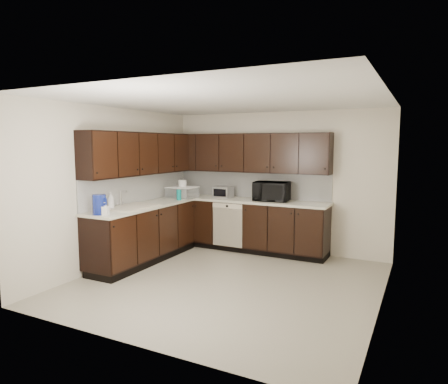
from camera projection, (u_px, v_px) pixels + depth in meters
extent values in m
plane|color=gray|center=(228.00, 282.00, 5.60)|extent=(4.00, 4.00, 0.00)
plane|color=white|center=(228.00, 101.00, 5.30)|extent=(4.00, 4.00, 0.00)
cube|color=beige|center=(277.00, 182.00, 7.22)|extent=(4.00, 0.02, 2.50)
cube|color=beige|center=(115.00, 187.00, 6.35)|extent=(0.02, 4.00, 2.50)
cube|color=beige|center=(385.00, 203.00, 4.55)|extent=(0.02, 4.00, 2.50)
cube|color=beige|center=(132.00, 217.00, 3.68)|extent=(4.00, 0.02, 2.50)
cube|color=black|center=(244.00, 226.00, 7.27)|extent=(3.00, 0.60, 0.90)
cube|color=black|center=(143.00, 234.00, 6.57)|extent=(0.60, 2.20, 0.90)
cube|color=black|center=(245.00, 247.00, 7.35)|extent=(3.00, 0.54, 0.10)
cube|color=black|center=(145.00, 258.00, 6.60)|extent=(0.54, 2.20, 0.10)
cube|color=beige|center=(245.00, 200.00, 7.22)|extent=(3.03, 0.63, 0.04)
cube|color=beige|center=(143.00, 206.00, 6.52)|extent=(0.63, 2.23, 0.04)
cube|color=silver|center=(251.00, 184.00, 7.44)|extent=(3.00, 0.02, 0.48)
cube|color=silver|center=(140.00, 188.00, 6.88)|extent=(0.02, 2.80, 0.48)
cube|color=black|center=(248.00, 153.00, 7.24)|extent=(3.00, 0.33, 0.70)
cube|color=black|center=(140.00, 154.00, 6.60)|extent=(0.33, 2.47, 0.70)
cube|color=beige|center=(228.00, 225.00, 7.10)|extent=(0.58, 0.02, 0.78)
cube|color=beige|center=(227.00, 206.00, 7.06)|extent=(0.58, 0.03, 0.08)
cylinder|color=black|center=(227.00, 206.00, 7.04)|extent=(0.04, 0.02, 0.04)
cube|color=beige|center=(132.00, 207.00, 6.24)|extent=(0.54, 0.82, 0.03)
cube|color=beige|center=(123.00, 215.00, 6.07)|extent=(0.42, 0.34, 0.16)
cube|color=beige|center=(140.00, 211.00, 6.43)|extent=(0.42, 0.34, 0.16)
cylinder|color=silver|center=(120.00, 198.00, 6.32)|extent=(0.03, 0.03, 0.26)
cylinder|color=silver|center=(123.00, 191.00, 6.29)|extent=(0.14, 0.02, 0.02)
cylinder|color=#B2B2B7|center=(123.00, 213.00, 6.07)|extent=(0.20, 0.20, 0.10)
imported|color=black|center=(271.00, 191.00, 6.98)|extent=(0.65, 0.47, 0.33)
imported|color=gray|center=(106.00, 209.00, 5.55)|extent=(0.10, 0.11, 0.18)
imported|color=gray|center=(111.00, 201.00, 6.07)|extent=(0.12, 0.12, 0.27)
cube|color=#B2B2B4|center=(223.00, 192.00, 7.41)|extent=(0.35, 0.28, 0.21)
cube|color=silver|center=(182.00, 192.00, 7.39)|extent=(0.54, 0.42, 0.20)
cylinder|color=navy|center=(99.00, 205.00, 5.60)|extent=(0.23, 0.23, 0.28)
cylinder|color=#0B7C78|center=(179.00, 195.00, 7.09)|extent=(0.11, 0.11, 0.19)
cylinder|color=silver|center=(182.00, 189.00, 7.38)|extent=(0.19, 0.19, 0.33)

